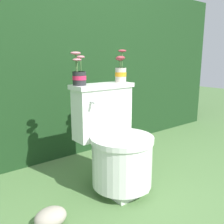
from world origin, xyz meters
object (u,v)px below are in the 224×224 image
(toilet, at_px, (116,146))
(potted_plant_midleft, at_px, (121,70))
(potted_plant_left, at_px, (79,75))
(garden_stone, at_px, (51,217))

(toilet, distance_m, potted_plant_midleft, 0.57)
(potted_plant_left, height_order, garden_stone, potted_plant_left)
(toilet, distance_m, garden_stone, 0.62)
(toilet, xyz_separation_m, potted_plant_left, (-0.18, 0.17, 0.49))
(potted_plant_left, height_order, potted_plant_midleft, potted_plant_midleft)
(potted_plant_left, bearing_deg, toilet, -43.43)
(toilet, relative_size, potted_plant_midleft, 3.07)
(potted_plant_left, xyz_separation_m, potted_plant_midleft, (0.36, -0.00, 0.02))
(potted_plant_left, relative_size, garden_stone, 1.20)
(toilet, relative_size, garden_stone, 4.00)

